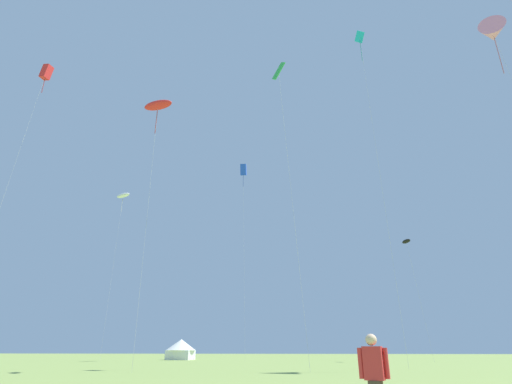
{
  "coord_description": "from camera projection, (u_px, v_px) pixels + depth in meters",
  "views": [
    {
      "loc": [
        5.98,
        -4.01,
        1.42
      ],
      "look_at": [
        0.0,
        32.0,
        15.85
      ],
      "focal_mm": 28.2,
      "sensor_mm": 36.0,
      "label": 1
    }
  ],
  "objects": [
    {
      "name": "kite_red_parafoil",
      "position": [
        158.0,
        106.0,
        38.31
      ],
      "size": [
        3.11,
        2.76,
        23.67
      ],
      "color": "red",
      "rests_on": "ground"
    },
    {
      "name": "kite_cyan_diamond",
      "position": [
        361.0,
        50.0,
        45.61
      ],
      "size": [
        1.19,
        1.41,
        35.94
      ],
      "color": "#1EB7CC",
      "rests_on": "ground"
    },
    {
      "name": "person_spectator",
      "position": [
        375.0,
        383.0,
        7.56
      ],
      "size": [
        0.57,
        0.31,
        1.73
      ],
      "color": "#473828",
      "rests_on": "ground"
    },
    {
      "name": "festival_tent_left",
      "position": [
        181.0,
        348.0,
        66.63
      ],
      "size": [
        4.91,
        4.91,
        3.19
      ],
      "color": "white",
      "rests_on": "ground"
    },
    {
      "name": "kite_blue_box",
      "position": [
        243.0,
        170.0,
        70.7
      ],
      "size": [
        1.56,
        2.84,
        32.18
      ],
      "color": "blue",
      "rests_on": "ground"
    },
    {
      "name": "kite_black_parafoil",
      "position": [
        406.0,
        242.0,
        60.28
      ],
      "size": [
        1.95,
        2.15,
        17.04
      ],
      "color": "black",
      "rests_on": "ground"
    },
    {
      "name": "kite_green_diamond",
      "position": [
        279.0,
        74.0,
        39.28
      ],
      "size": [
        2.63,
        2.31,
        28.23
      ],
      "color": "green",
      "rests_on": "ground"
    },
    {
      "name": "kite_pink_delta",
      "position": [
        493.0,
        33.0,
        41.78
      ],
      "size": [
        3.64,
        3.45,
        33.71
      ],
      "color": "pink",
      "rests_on": "ground"
    },
    {
      "name": "kite_red_box",
      "position": [
        46.0,
        73.0,
        46.75
      ],
      "size": [
        1.83,
        2.58,
        32.55
      ],
      "color": "red",
      "rests_on": "ground"
    },
    {
      "name": "kite_white_parafoil",
      "position": [
        123.0,
        196.0,
        65.23
      ],
      "size": [
        3.07,
        3.05,
        25.32
      ],
      "color": "white",
      "rests_on": "ground"
    }
  ]
}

